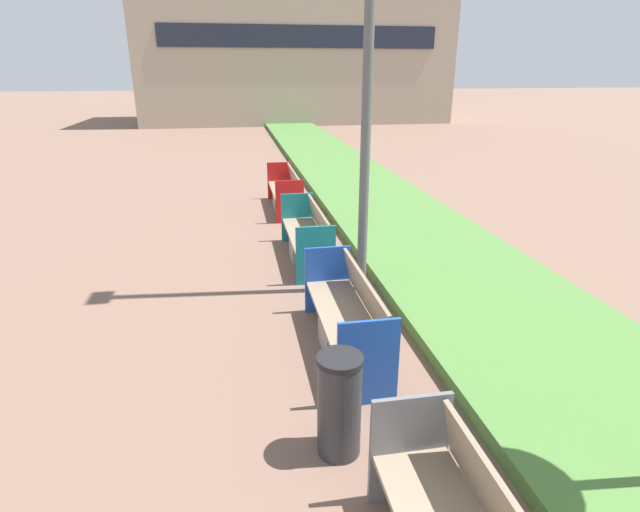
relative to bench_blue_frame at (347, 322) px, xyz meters
name	(u,v)px	position (x,y,z in m)	size (l,w,h in m)	color
planter_grass_strip	(396,218)	(2.26, 5.05, -0.28)	(2.80, 120.00, 0.18)	#4C7A38
building_backdrop	(293,48)	(3.06, 29.25, 4.10)	(18.77, 8.21, 8.94)	tan
bench_blue_frame	(347,322)	(0.00, 0.00, 0.00)	(0.65, 2.15, 0.94)	gray
bench_teal_frame	(308,239)	(0.00, 3.09, 0.00)	(0.65, 2.21, 0.94)	gray
bench_red_frame	(286,194)	(0.00, 6.53, 0.00)	(0.65, 2.31, 0.94)	gray
litter_bin	(339,405)	(-0.45, -1.65, 0.11)	(0.39, 0.39, 0.95)	#2D2D30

